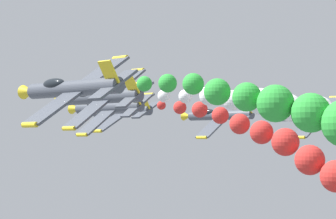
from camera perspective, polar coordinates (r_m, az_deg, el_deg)
name	(u,v)px	position (r m, az deg, el deg)	size (l,w,h in m)	color
airplane_lead	(120,111)	(81.73, -3.83, -0.13)	(8.57, 10.35, 4.88)	#474C56
airplane_left_inner	(107,107)	(70.89, -4.86, 0.18)	(8.06, 10.35, 5.75)	#474C56
smoke_trail_left_inner	(303,159)	(55.55, 10.72, -3.89)	(2.95, 22.39, 8.93)	red
airplane_right_inner	(219,115)	(82.89, 4.09, -0.45)	(8.23, 10.35, 5.49)	#474C56
airplane_left_outer	(100,97)	(60.09, -5.45, 1.00)	(8.13, 10.35, 5.63)	#474C56
smoke_trail_left_outer	(315,115)	(47.36, 11.59, -0.46)	(2.69, 19.23, 4.67)	white
airplane_right_outer	(313,116)	(84.60, 11.49, -0.50)	(8.34, 10.35, 5.29)	#474C56
airplane_trailing	(72,88)	(48.93, -7.69, 1.69)	(8.30, 10.35, 5.36)	#474C56
smoke_trail_trailing	(335,124)	(36.96, 13.12, -1.10)	(3.58, 18.36, 5.75)	green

